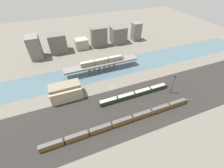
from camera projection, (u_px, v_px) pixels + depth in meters
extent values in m
plane|color=#666056|center=(112.00, 87.00, 117.13)|extent=(400.00, 400.00, 0.00)
cube|color=#282623|center=(125.00, 109.00, 100.06)|extent=(280.00, 42.00, 0.01)
cube|color=#47606B|center=(102.00, 70.00, 134.73)|extent=(320.00, 28.18, 0.01)
cube|color=slate|center=(102.00, 64.00, 130.32)|extent=(65.70, 7.94, 1.51)
cylinder|color=gray|center=(89.00, 70.00, 129.49)|extent=(2.35, 2.35, 6.09)
cylinder|color=gray|center=(94.00, 69.00, 130.80)|extent=(2.35, 2.35, 6.09)
cylinder|color=gray|center=(99.00, 68.00, 132.11)|extent=(2.35, 2.35, 6.09)
cylinder|color=gray|center=(104.00, 67.00, 133.43)|extent=(2.35, 2.35, 6.09)
cylinder|color=gray|center=(109.00, 66.00, 134.74)|extent=(2.35, 2.35, 6.09)
cylinder|color=gray|center=(114.00, 65.00, 136.05)|extent=(2.35, 2.35, 6.09)
cube|color=gray|center=(87.00, 64.00, 125.15)|extent=(11.71, 3.11, 3.69)
cube|color=#B7B2A3|center=(87.00, 62.00, 123.83)|extent=(11.24, 2.86, 0.40)
cube|color=gray|center=(102.00, 61.00, 128.62)|extent=(11.71, 3.11, 3.69)
cube|color=#B7B2A3|center=(101.00, 59.00, 127.30)|extent=(11.24, 2.86, 0.40)
cube|color=gray|center=(115.00, 59.00, 132.09)|extent=(11.71, 3.11, 3.69)
cube|color=#B7B2A3|center=(115.00, 57.00, 130.77)|extent=(11.24, 2.86, 0.40)
cone|color=gray|center=(123.00, 57.00, 134.42)|extent=(4.10, 2.80, 2.80)
cube|color=brown|center=(51.00, 146.00, 78.91)|extent=(12.81, 2.61, 3.50)
cube|color=#4C4C4C|center=(50.00, 144.00, 77.65)|extent=(12.30, 2.40, 0.40)
cube|color=brown|center=(77.00, 137.00, 82.73)|extent=(12.81, 2.61, 3.50)
cube|color=#4C4C4C|center=(77.00, 135.00, 81.47)|extent=(12.30, 2.40, 0.40)
cube|color=brown|center=(101.00, 129.00, 86.56)|extent=(12.81, 2.61, 3.50)
cube|color=#4C4C4C|center=(100.00, 127.00, 85.30)|extent=(12.30, 2.40, 0.40)
cube|color=brown|center=(122.00, 122.00, 90.38)|extent=(12.81, 2.61, 3.50)
cube|color=#4C4C4C|center=(122.00, 120.00, 89.12)|extent=(12.30, 2.40, 0.40)
cube|color=brown|center=(142.00, 115.00, 94.21)|extent=(12.81, 2.61, 3.50)
cube|color=#4C4C4C|center=(142.00, 113.00, 92.95)|extent=(12.30, 2.40, 0.40)
cube|color=brown|center=(160.00, 109.00, 98.03)|extent=(12.81, 2.61, 3.50)
cube|color=#4C4C4C|center=(161.00, 107.00, 96.77)|extent=(12.30, 2.40, 0.40)
cube|color=brown|center=(177.00, 103.00, 101.86)|extent=(12.81, 2.61, 3.50)
cube|color=#4C4C4C|center=(178.00, 101.00, 100.60)|extent=(12.30, 2.40, 0.40)
cone|color=brown|center=(187.00, 100.00, 104.39)|extent=(4.48, 2.35, 2.35)
cube|color=#23381E|center=(108.00, 102.00, 103.00)|extent=(12.62, 2.95, 3.31)
cube|color=#B7B2A3|center=(108.00, 100.00, 101.80)|extent=(12.11, 2.71, 0.40)
cube|color=#23381E|center=(126.00, 97.00, 106.73)|extent=(12.62, 2.95, 3.31)
cube|color=#B7B2A3|center=(126.00, 95.00, 105.54)|extent=(12.11, 2.71, 0.40)
cube|color=#23381E|center=(142.00, 92.00, 110.47)|extent=(12.62, 2.95, 3.31)
cube|color=#B7B2A3|center=(143.00, 90.00, 109.27)|extent=(12.11, 2.71, 0.40)
cube|color=#23381E|center=(157.00, 88.00, 114.21)|extent=(12.62, 2.95, 3.31)
cube|color=#B7B2A3|center=(158.00, 86.00, 113.01)|extent=(12.11, 2.71, 0.40)
cone|color=#23381E|center=(167.00, 85.00, 116.69)|extent=(4.42, 2.65, 2.65)
cube|color=tan|center=(66.00, 92.00, 106.11)|extent=(21.43, 12.58, 9.41)
cube|color=#7C725C|center=(64.00, 86.00, 102.41)|extent=(21.00, 8.81, 2.06)
cylinder|color=#4C4C51|center=(172.00, 85.00, 107.73)|extent=(0.73, 0.73, 14.56)
cube|color=black|center=(175.00, 77.00, 102.65)|extent=(1.00, 0.70, 1.20)
cube|color=slate|center=(35.00, 47.00, 144.98)|extent=(11.33, 14.78, 22.19)
cube|color=#605B56|center=(58.00, 43.00, 155.69)|extent=(17.35, 15.05, 19.44)
cube|color=gray|center=(82.00, 44.00, 164.23)|extent=(13.32, 11.60, 10.88)
cube|color=#605B56|center=(99.00, 37.00, 165.07)|extent=(17.32, 8.16, 21.01)
cube|color=#605B56|center=(118.00, 35.00, 173.75)|extent=(16.66, 15.06, 18.33)
cube|color=slate|center=(136.00, 32.00, 178.52)|extent=(9.84, 8.90, 20.46)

